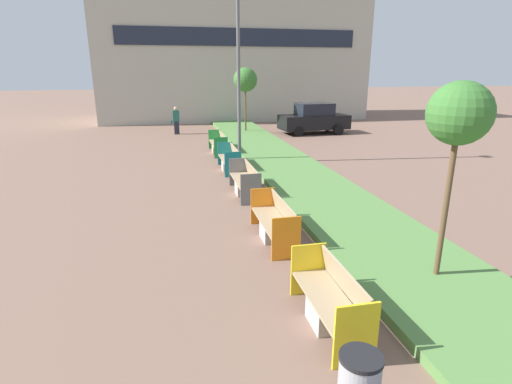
# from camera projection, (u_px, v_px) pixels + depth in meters

# --- Properties ---
(planter_grass_strip) EXTENTS (2.80, 120.00, 0.18)m
(planter_grass_strip) POSITION_uv_depth(u_px,v_px,m) (350.00, 217.00, 10.50)
(planter_grass_strip) COLOR #568442
(planter_grass_strip) RESTS_ON ground
(building_backdrop) EXTENTS (20.30, 7.36, 10.91)m
(building_backdrop) POSITION_uv_depth(u_px,v_px,m) (232.00, 48.00, 31.67)
(building_backdrop) COLOR #B2AD9E
(building_backdrop) RESTS_ON ground
(bench_yellow_frame) EXTENTS (0.65, 1.90, 0.94)m
(bench_yellow_frame) POSITION_uv_depth(u_px,v_px,m) (330.00, 304.00, 6.11)
(bench_yellow_frame) COLOR #ADA8A0
(bench_yellow_frame) RESTS_ON ground
(bench_orange_frame) EXTENTS (0.65, 2.16, 0.94)m
(bench_orange_frame) POSITION_uv_depth(u_px,v_px,m) (275.00, 224.00, 9.23)
(bench_orange_frame) COLOR #ADA8A0
(bench_orange_frame) RESTS_ON ground
(bench_grey_frame) EXTENTS (0.65, 2.20, 0.94)m
(bench_grey_frame) POSITION_uv_depth(u_px,v_px,m) (245.00, 183.00, 12.61)
(bench_grey_frame) COLOR #ADA8A0
(bench_grey_frame) RESTS_ON ground
(bench_teal_frame) EXTENTS (0.65, 2.12, 0.94)m
(bench_teal_frame) POSITION_uv_depth(u_px,v_px,m) (230.00, 161.00, 15.64)
(bench_teal_frame) COLOR #ADA8A0
(bench_teal_frame) RESTS_ON ground
(bench_green_frame) EXTENTS (0.65, 2.43, 0.94)m
(bench_green_frame) POSITION_uv_depth(u_px,v_px,m) (219.00, 145.00, 18.93)
(bench_green_frame) COLOR #ADA8A0
(bench_green_frame) RESTS_ON ground
(street_lamp_post) EXTENTS (0.24, 0.44, 9.01)m
(street_lamp_post) POSITION_uv_depth(u_px,v_px,m) (238.00, 40.00, 15.61)
(street_lamp_post) COLOR #56595B
(street_lamp_post) RESTS_ON ground
(sapling_tree_near) EXTENTS (1.06, 1.06, 3.64)m
(sapling_tree_near) POSITION_uv_depth(u_px,v_px,m) (459.00, 116.00, 6.55)
(sapling_tree_near) COLOR brown
(sapling_tree_near) RESTS_ON ground
(sapling_tree_far) EXTENTS (1.43, 1.43, 3.94)m
(sapling_tree_far) POSITION_uv_depth(u_px,v_px,m) (245.00, 80.00, 23.96)
(sapling_tree_far) COLOR brown
(sapling_tree_far) RESTS_ON ground
(pedestrian_walking) EXTENTS (0.53, 0.24, 1.66)m
(pedestrian_walking) POSITION_uv_depth(u_px,v_px,m) (176.00, 120.00, 24.34)
(pedestrian_walking) COLOR #232633
(pedestrian_walking) RESTS_ON ground
(parked_car_distant) EXTENTS (4.31, 2.04, 1.86)m
(parked_car_distant) POSITION_uv_depth(u_px,v_px,m) (314.00, 119.00, 24.57)
(parked_car_distant) COLOR black
(parked_car_distant) RESTS_ON ground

